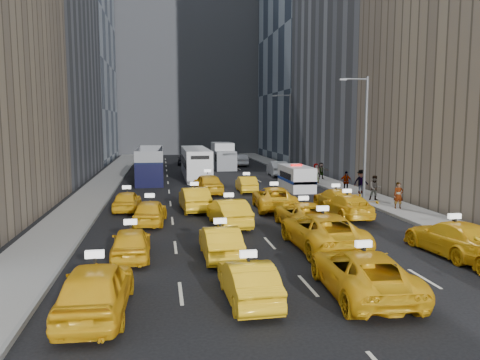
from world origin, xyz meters
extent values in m
plane|color=black|center=(0.00, 0.00, 0.00)|extent=(160.00, 160.00, 0.00)
cube|color=gray|center=(-10.50, 25.00, 0.07)|extent=(3.00, 90.00, 0.15)
cube|color=gray|center=(10.50, 25.00, 0.07)|extent=(3.00, 90.00, 0.15)
cube|color=slate|center=(-9.05, 25.00, 0.09)|extent=(0.15, 90.00, 0.18)
cube|color=slate|center=(9.05, 25.00, 0.09)|extent=(0.15, 90.00, 0.18)
cube|color=#2D3847|center=(-20.50, 54.00, 21.00)|extent=(16.00, 22.00, 42.00)
cube|color=slate|center=(0.00, 72.00, 20.00)|extent=(30.00, 12.00, 40.00)
cylinder|color=#595B60|center=(9.30, 12.00, 4.50)|extent=(0.20, 0.20, 9.00)
cylinder|color=#595B60|center=(8.40, 12.00, 8.80)|extent=(1.80, 0.12, 0.12)
cube|color=slate|center=(7.50, 12.00, 8.75)|extent=(0.50, 0.22, 0.12)
cylinder|color=#595B60|center=(9.30, 32.00, 4.50)|extent=(0.20, 0.20, 9.00)
cylinder|color=#595B60|center=(8.40, 32.00, 8.80)|extent=(1.80, 0.12, 0.12)
cube|color=slate|center=(7.50, 32.00, 8.75)|extent=(0.50, 0.22, 0.12)
imported|color=#F2B114|center=(-7.07, -5.38, 0.83)|extent=(2.10, 4.91, 1.65)
imported|color=#F2B114|center=(-2.36, -5.06, 0.68)|extent=(1.55, 4.15, 1.35)
imported|color=#F2B114|center=(1.55, -5.10, 0.76)|extent=(2.86, 5.62, 1.52)
imported|color=#F2B114|center=(-6.41, 0.49, 0.69)|extent=(1.69, 4.05, 1.37)
imported|color=#F2B114|center=(-2.65, -0.05, 0.70)|extent=(1.54, 4.25, 1.39)
imported|color=#F2B114|center=(2.18, 0.73, 0.82)|extent=(2.84, 5.97, 1.65)
imported|color=#F2B114|center=(7.48, -1.27, 0.75)|extent=(2.48, 5.33, 1.51)
imported|color=#F2B114|center=(-5.77, 7.31, 0.72)|extent=(2.06, 4.35, 1.44)
imported|color=#F2B114|center=(-1.40, 6.08, 0.77)|extent=(2.10, 4.83, 1.55)
imported|color=#F2B114|center=(2.58, 4.91, 0.72)|extent=(2.44, 5.22, 1.44)
imported|color=#F2B114|center=(6.07, 7.31, 0.71)|extent=(2.12, 4.94, 1.42)
imported|color=#F2B114|center=(-7.35, 11.64, 0.68)|extent=(1.86, 4.07, 1.35)
imported|color=#F2B114|center=(-2.98, 11.04, 0.78)|extent=(1.94, 4.85, 1.57)
imported|color=#F2B114|center=(2.30, 10.62, 0.76)|extent=(2.99, 5.67, 1.52)
imported|color=#F2B114|center=(6.48, 10.25, 0.68)|extent=(1.92, 4.68, 1.35)
imported|color=#F2B114|center=(-1.41, 18.20, 0.84)|extent=(2.45, 5.09, 1.68)
imported|color=#F2B114|center=(1.91, 18.75, 0.66)|extent=(1.49, 4.05, 1.32)
cube|color=silver|center=(6.37, 19.24, 1.04)|extent=(2.27, 5.29, 2.07)
cylinder|color=black|center=(5.53, 17.54, 0.41)|extent=(0.28, 0.83, 0.83)
cylinder|color=black|center=(7.21, 17.54, 0.41)|extent=(0.28, 0.83, 0.83)
cylinder|color=black|center=(5.53, 20.93, 0.41)|extent=(0.28, 0.83, 0.83)
cylinder|color=black|center=(7.21, 20.93, 0.41)|extent=(0.28, 0.83, 0.83)
cube|color=navy|center=(6.37, 19.24, 0.90)|extent=(2.31, 5.29, 0.24)
cube|color=red|center=(6.37, 19.24, 2.15)|extent=(0.96, 0.38, 0.15)
cube|color=black|center=(-6.19, 27.98, 1.61)|extent=(3.10, 11.20, 3.22)
cylinder|color=black|center=(-7.30, 23.34, 0.55)|extent=(0.28, 1.10, 1.10)
cylinder|color=black|center=(-5.09, 23.34, 0.55)|extent=(0.28, 1.10, 1.10)
cylinder|color=black|center=(-7.30, 32.62, 0.55)|extent=(0.28, 1.10, 1.10)
cylinder|color=black|center=(-5.09, 32.62, 0.55)|extent=(0.28, 1.10, 1.10)
cube|color=silver|center=(-1.52, 30.09, 1.54)|extent=(4.09, 12.18, 3.09)
cylinder|color=black|center=(-2.61, 25.01, 0.55)|extent=(0.28, 1.10, 1.10)
cylinder|color=black|center=(-0.42, 25.01, 0.55)|extent=(0.28, 1.10, 1.10)
cylinder|color=black|center=(-2.61, 35.16, 0.55)|extent=(0.28, 1.10, 1.10)
cylinder|color=black|center=(-0.42, 35.16, 0.55)|extent=(0.28, 1.10, 1.10)
cube|color=silver|center=(2.62, 39.05, 1.62)|extent=(3.07, 7.30, 3.25)
cylinder|color=black|center=(1.55, 36.40, 0.55)|extent=(0.28, 1.10, 1.10)
cylinder|color=black|center=(3.69, 36.40, 0.55)|extent=(0.28, 1.10, 1.10)
cylinder|color=black|center=(1.55, 41.71, 0.55)|extent=(0.28, 1.10, 1.10)
cylinder|color=black|center=(3.69, 41.71, 0.55)|extent=(0.28, 1.10, 1.10)
imported|color=#B0B3B8|center=(7.38, 29.85, 0.82)|extent=(2.07, 5.08, 1.64)
imported|color=black|center=(-6.94, 40.60, 0.81)|extent=(2.91, 5.90, 1.61)
imported|color=gray|center=(1.50, 45.46, 0.66)|extent=(2.25, 4.70, 1.32)
imported|color=black|center=(-2.00, 45.17, 0.74)|extent=(2.03, 4.46, 1.48)
imported|color=#B4B6BC|center=(5.42, 42.38, 0.78)|extent=(1.90, 4.79, 1.55)
imported|color=gray|center=(10.28, 8.81, 1.02)|extent=(0.70, 0.54, 1.74)
imported|color=gray|center=(10.20, 12.08, 1.05)|extent=(0.97, 0.68, 1.80)
imported|color=gray|center=(10.57, 15.34, 1.10)|extent=(1.24, 0.53, 1.91)
imported|color=gray|center=(9.69, 16.31, 1.00)|extent=(1.07, 0.66, 1.70)
imported|color=gray|center=(9.23, 22.44, 1.07)|extent=(0.92, 0.54, 1.83)
imported|color=gray|center=(10.69, 25.14, 0.98)|extent=(1.55, 0.46, 1.67)
camera|label=1|loc=(-5.04, -19.43, 5.76)|focal=35.00mm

